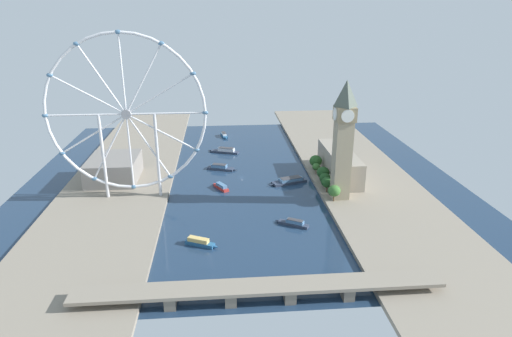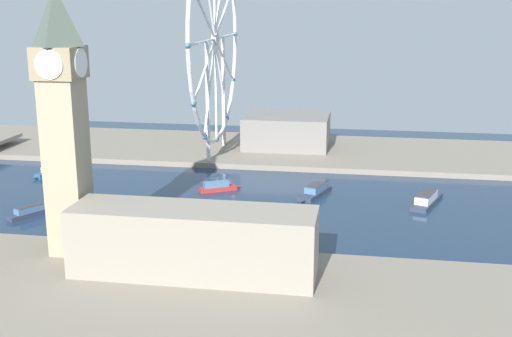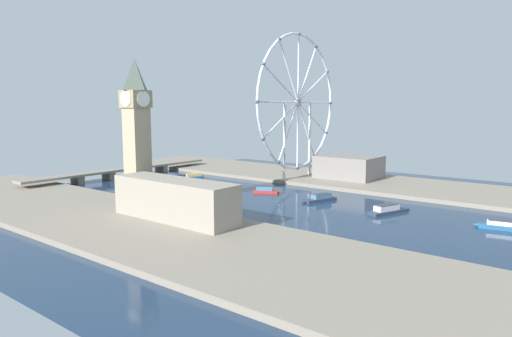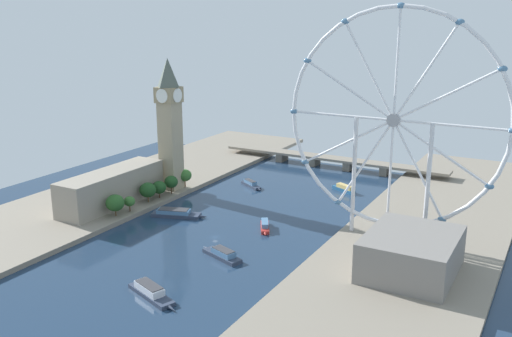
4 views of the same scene
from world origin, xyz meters
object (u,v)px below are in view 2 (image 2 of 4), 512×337
Objects in this scene: tour_boat_2 at (32,211)px; tour_boat_3 at (205,229)px; tour_boat_0 at (218,187)px; tour_boat_6 at (427,199)px; clock_tower at (64,120)px; parliament_block at (193,242)px; ferris_wheel at (215,40)px; riverside_hall at (287,131)px; tour_boat_4 at (315,191)px; tour_boat_1 at (52,171)px.

tour_boat_3 reaches higher than tour_boat_2.
tour_boat_6 is at bearing -32.85° from tour_boat_0.
clock_tower is 4.52× the size of tour_boat_0.
parliament_block is at bearing -104.45° from clock_tower.
clock_tower reaches higher than tour_boat_2.
tour_boat_2 is at bearing 155.10° from ferris_wheel.
tour_boat_2 is 179.31m from tour_boat_6.
clock_tower is at bearing 174.30° from ferris_wheel.
riverside_hall is at bearing 46.40° from tour_boat_0.
ferris_wheel reaches higher than tour_boat_4.
clock_tower is 200.70m from riverside_hall.
tour_boat_6 is (-19.84, -196.44, 0.07)m from tour_boat_1.
tour_boat_0 is 0.60× the size of tour_boat_6.
clock_tower is 72.93m from tour_boat_3.
tour_boat_2 is (-65.32, -22.99, -0.33)m from tour_boat_1.
parliament_block is 0.63× the size of ferris_wheel.
tour_boat_0 is (107.38, 15.80, -12.47)m from parliament_block.
tour_boat_3 is at bearing 140.80° from tour_boat_6.
parliament_block is at bearing -92.06° from tour_boat_2.
clock_tower is 3.15× the size of tour_boat_4.
riverside_hall reaches higher than tour_boat_2.
tour_boat_4 is at bearing -29.76° from tour_boat_0.
tour_boat_0 is at bearing 106.99° from tour_boat_1.
tour_boat_0 reaches higher than tour_boat_2.
tour_boat_1 is (-79.58, 118.95, -10.69)m from riverside_hall.
parliament_block is 112.79m from tour_boat_4.
tour_boat_1 reaches higher than tour_boat_0.
ferris_wheel is (164.73, -16.45, 18.13)m from clock_tower.
riverside_hall is at bearing -58.98° from ferris_wheel.
clock_tower is 3.90× the size of tour_boat_2.
riverside_hall is 143.51m from tour_boat_1.
tour_boat_3 is (-75.14, -103.86, -0.12)m from tour_boat_1.
tour_boat_2 is at bearing 57.52° from parliament_block.
parliament_block is 109.25m from tour_boat_0.
tour_boat_4 is at bearing -16.80° from parliament_block.
tour_boat_0 is 100.88m from tour_boat_6.
tour_boat_2 is (-144.90, 95.96, -11.02)m from riverside_hall.
ferris_wheel is 5.70× the size of tour_boat_1.
ferris_wheel is at bearing -117.88° from tour_boat_4.
tour_boat_3 is (-9.82, -80.87, 0.21)m from tour_boat_2.
tour_boat_0 is 96.77m from tour_boat_1.
tour_boat_4 is at bearing 109.80° from tour_boat_1.
tour_boat_4 reaches higher than tour_boat_2.
tour_boat_1 reaches higher than tour_boat_2.
clock_tower reaches higher than tour_boat_1.
tour_boat_6 is (101.84, -84.93, -12.18)m from parliament_block.
tour_boat_0 is at bearing -24.52° from tour_boat_2.
parliament_block is 2.36× the size of tour_boat_6.
tour_boat_4 is (50.97, -120.92, 0.22)m from tour_boat_2.
tour_boat_1 is 0.94× the size of tour_boat_2.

